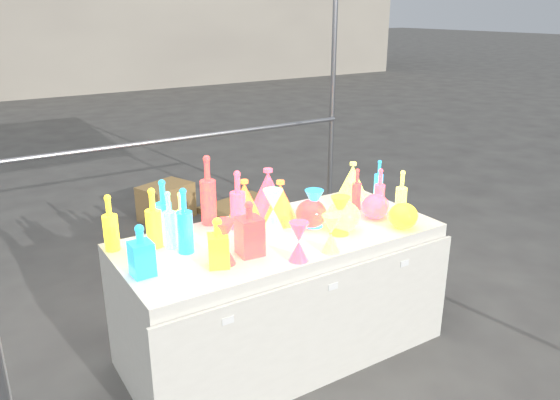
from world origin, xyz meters
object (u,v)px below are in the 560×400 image
display_table (281,294)px  decanter_0 (218,242)px  cardboard_box_closed (166,202)px  hourglass_0 (224,242)px  globe_0 (403,217)px  bottle_0 (110,223)px  lampshade_0 (245,200)px

display_table → decanter_0: size_ratio=7.28×
display_table → cardboard_box_closed: size_ratio=3.91×
display_table → hourglass_0: bearing=-159.5°
globe_0 → decanter_0: bearing=173.6°
cardboard_box_closed → globe_0: bearing=-102.1°
hourglass_0 → globe_0: bearing=-7.2°
cardboard_box_closed → decanter_0: bearing=-125.7°
display_table → hourglass_0: (-0.43, -0.16, 0.49)m
display_table → cardboard_box_closed: 2.43m
decanter_0 → hourglass_0: 0.04m
cardboard_box_closed → globe_0: 2.82m
bottle_0 → lampshade_0: size_ratio=1.20×
decanter_0 → hourglass_0: (0.04, 0.01, -0.01)m
bottle_0 → display_table: bearing=-19.2°
display_table → globe_0: size_ratio=11.05×
display_table → bottle_0: size_ratio=6.06×
hourglass_0 → lampshade_0: (0.36, 0.45, 0.01)m
hourglass_0 → globe_0: 1.08m
decanter_0 → bottle_0: bearing=151.7°
hourglass_0 → cardboard_box_closed: bearing=75.9°
decanter_0 → globe_0: (1.10, -0.12, -0.06)m
display_table → cardboard_box_closed: (0.22, 2.42, -0.20)m
decanter_0 → cardboard_box_closed: bearing=97.6°
globe_0 → lampshade_0: 0.92m
bottle_0 → decanter_0: bottle_0 is taller
globe_0 → lampshade_0: bearing=140.2°
cardboard_box_closed → hourglass_0: 2.75m
hourglass_0 → globe_0: size_ratio=1.36×
cardboard_box_closed → bottle_0: bottle_0 is taller
cardboard_box_closed → hourglass_0: size_ratio=2.08×
bottle_0 → hourglass_0: (0.42, -0.46, -0.04)m
globe_0 → lampshade_0: size_ratio=0.66×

